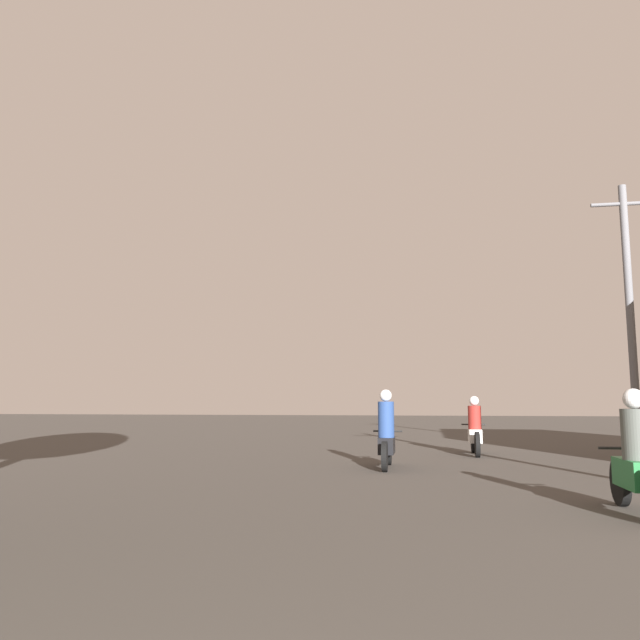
{
  "coord_description": "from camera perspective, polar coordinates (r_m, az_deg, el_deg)",
  "views": [
    {
      "loc": [
        -0.26,
        -0.01,
        1.32
      ],
      "look_at": [
        -3.27,
        17.74,
        3.67
      ],
      "focal_mm": 35.0,
      "sensor_mm": 36.0,
      "label": 1
    }
  ],
  "objects": [
    {
      "name": "utility_pole_far",
      "position": [
        17.87,
        26.48,
        0.82
      ],
      "size": [
        1.6,
        0.2,
        6.97
      ],
      "color": "slate",
      "rests_on": "ground_plane"
    },
    {
      "name": "motorcycle_black",
      "position": [
        12.71,
        6.1,
        -10.55
      ],
      "size": [
        0.6,
        1.87,
        1.55
      ],
      "rotation": [
        0.0,
        0.0,
        0.06
      ],
      "color": "black",
      "rests_on": "ground_plane"
    },
    {
      "name": "motorcycle_green",
      "position": [
        8.39,
        26.91,
        -11.63
      ],
      "size": [
        0.6,
        1.87,
        1.47
      ],
      "rotation": [
        0.0,
        0.0,
        -0.13
      ],
      "color": "black",
      "rests_on": "ground_plane"
    },
    {
      "name": "motorcycle_white",
      "position": [
        16.19,
        13.98,
        -9.81
      ],
      "size": [
        0.6,
        1.94,
        1.45
      ],
      "rotation": [
        0.0,
        0.0,
        -0.13
      ],
      "color": "black",
      "rests_on": "ground_plane"
    }
  ]
}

